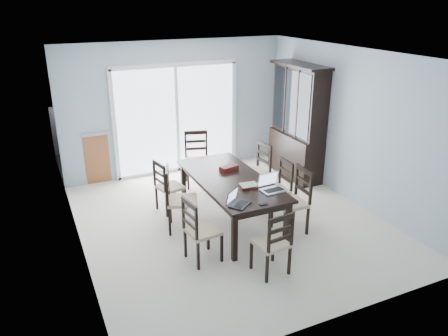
{
  "coord_description": "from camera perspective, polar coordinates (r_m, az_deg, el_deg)",
  "views": [
    {
      "loc": [
        -2.66,
        -5.54,
        3.33
      ],
      "look_at": [
        -0.11,
        0.0,
        0.94
      ],
      "focal_mm": 35.0,
      "sensor_mm": 36.0,
      "label": 1
    }
  ],
  "objects": [
    {
      "name": "ceiling",
      "position": [
        6.19,
        0.98,
        14.62
      ],
      "size": [
        5.0,
        5.0,
        0.0
      ],
      "primitive_type": "plane",
      "rotation": [
        3.14,
        0.0,
        0.0
      ],
      "color": "white",
      "rests_on": "back_wall"
    },
    {
      "name": "game_box",
      "position": [
        6.98,
        0.65,
        0.01
      ],
      "size": [
        0.32,
        0.21,
        0.07
      ],
      "primitive_type": "cube",
      "rotation": [
        0.0,
        0.0,
        0.25
      ],
      "color": "#4F0F11",
      "rests_on": "dining_table"
    },
    {
      "name": "sliding_door",
      "position": [
        8.74,
        -6.16,
        6.41
      ],
      "size": [
        2.52,
        0.05,
        2.18
      ],
      "color": "silver",
      "rests_on": "floor"
    },
    {
      "name": "chair_right_near",
      "position": [
        6.59,
        9.46,
        -3.31
      ],
      "size": [
        0.46,
        0.45,
        1.15
      ],
      "rotation": [
        0.0,
        0.0,
        1.54
      ],
      "color": "black",
      "rests_on": "floor"
    },
    {
      "name": "railing",
      "position": [
        10.76,
        -9.57,
        6.12
      ],
      "size": [
        4.5,
        0.06,
        1.1
      ],
      "primitive_type": "cube",
      "color": "#99999E",
      "rests_on": "balcony"
    },
    {
      "name": "dining_table",
      "position": [
        6.7,
        0.88,
        -1.97
      ],
      "size": [
        1.0,
        2.2,
        0.75
      ],
      "color": "black",
      "rests_on": "floor"
    },
    {
      "name": "wall_right",
      "position": [
        7.68,
        16.3,
        5.2
      ],
      "size": [
        0.02,
        5.0,
        2.6
      ],
      "primitive_type": "cube",
      "color": "#99A9B6",
      "rests_on": "floor"
    },
    {
      "name": "hot_tub",
      "position": [
        9.49,
        -13.02,
        3.51
      ],
      "size": [
        1.99,
        1.79,
        1.0
      ],
      "rotation": [
        0.0,
        0.0,
        0.03
      ],
      "color": "brown",
      "rests_on": "balcony"
    },
    {
      "name": "cell_phone",
      "position": [
        5.86,
        5.14,
        -4.74
      ],
      "size": [
        0.11,
        0.06,
        0.01
      ],
      "primitive_type": "cube",
      "rotation": [
        0.0,
        0.0,
        0.04
      ],
      "color": "black",
      "rests_on": "dining_table"
    },
    {
      "name": "china_hutch",
      "position": [
        8.56,
        9.59,
        5.79
      ],
      "size": [
        0.5,
        1.38,
        2.2
      ],
      "color": "black",
      "rests_on": "floor"
    },
    {
      "name": "book_stack",
      "position": [
        6.37,
        3.23,
        -2.33
      ],
      "size": [
        0.27,
        0.22,
        0.04
      ],
      "rotation": [
        0.0,
        0.0,
        -0.22
      ],
      "color": "maroon",
      "rests_on": "dining_table"
    },
    {
      "name": "chair_left_near",
      "position": [
        5.77,
        -3.56,
        -7.37
      ],
      "size": [
        0.46,
        0.45,
        1.06
      ],
      "rotation": [
        0.0,
        0.0,
        -1.44
      ],
      "color": "black",
      "rests_on": "floor"
    },
    {
      "name": "wall_left",
      "position": [
        5.92,
        -19.15,
        0.09
      ],
      "size": [
        0.02,
        5.0,
        2.6
      ],
      "primitive_type": "cube",
      "color": "#99A9B6",
      "rests_on": "floor"
    },
    {
      "name": "chair_left_mid",
      "position": [
        6.56,
        -6.35,
        -3.16
      ],
      "size": [
        0.57,
        0.56,
        1.17
      ],
      "rotation": [
        0.0,
        0.0,
        -1.92
      ],
      "color": "black",
      "rests_on": "floor"
    },
    {
      "name": "back_wall",
      "position": [
        8.71,
        -6.27,
        7.79
      ],
      "size": [
        4.5,
        0.02,
        2.6
      ],
      "primitive_type": "cube",
      "color": "#99A9B6",
      "rests_on": "floor"
    },
    {
      "name": "floor",
      "position": [
        6.99,
        0.85,
        -7.04
      ],
      "size": [
        5.0,
        5.0,
        0.0
      ],
      "primitive_type": "plane",
      "color": "silver",
      "rests_on": "ground"
    },
    {
      "name": "laptop_dark",
      "position": [
        5.82,
        2.13,
        -4.41
      ],
      "size": [
        0.36,
        0.34,
        0.2
      ],
      "rotation": [
        0.0,
        0.0,
        0.64
      ],
      "color": "black",
      "rests_on": "dining_table"
    },
    {
      "name": "chair_right_far",
      "position": [
        7.7,
        4.57,
        0.5
      ],
      "size": [
        0.47,
        0.46,
        1.12
      ],
      "rotation": [
        0.0,
        0.0,
        1.67
      ],
      "color": "black",
      "rests_on": "floor"
    },
    {
      "name": "chair_end_far",
      "position": [
        8.21,
        -3.58,
        2.05
      ],
      "size": [
        0.54,
        0.55,
        1.16
      ],
      "rotation": [
        0.0,
        0.0,
        2.87
      ],
      "color": "black",
      "rests_on": "floor"
    },
    {
      "name": "chair_end_near",
      "position": [
        5.53,
        6.74,
        -9.03
      ],
      "size": [
        0.42,
        0.44,
        1.03
      ],
      "rotation": [
        0.0,
        0.0,
        0.1
      ],
      "color": "black",
      "rests_on": "floor"
    },
    {
      "name": "chair_right_mid",
      "position": [
        7.07,
        7.32,
        -1.8
      ],
      "size": [
        0.42,
        0.41,
        1.07
      ],
      "rotation": [
        0.0,
        0.0,
        1.56
      ],
      "color": "black",
      "rests_on": "floor"
    },
    {
      "name": "chair_left_far",
      "position": [
        7.15,
        -7.69,
        -1.74
      ],
      "size": [
        0.47,
        0.46,
        1.03
      ],
      "rotation": [
        0.0,
        0.0,
        -1.38
      ],
      "color": "black",
      "rests_on": "floor"
    },
    {
      "name": "balcony",
      "position": [
        10.01,
        -7.81,
        1.47
      ],
      "size": [
        4.5,
        2.0,
        0.1
      ],
      "primitive_type": "cube",
      "color": "gray",
      "rests_on": "ground"
    },
    {
      "name": "laptop_silver",
      "position": [
        6.27,
        6.46,
        -2.49
      ],
      "size": [
        0.36,
        0.26,
        0.24
      ],
      "rotation": [
        0.0,
        0.0,
        0.06
      ],
      "color": "#BEBEC0",
      "rests_on": "dining_table"
    }
  ]
}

